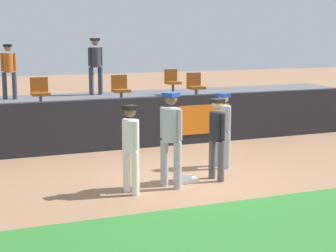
% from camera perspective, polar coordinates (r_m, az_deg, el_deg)
% --- Properties ---
extents(ground_plane, '(60.00, 60.00, 0.00)m').
position_cam_1_polar(ground_plane, '(11.46, 2.70, -5.61)').
color(ground_plane, '#936B4C').
extents(grass_foreground_strip, '(18.00, 2.80, 0.01)m').
position_cam_1_polar(grass_foreground_strip, '(8.94, 10.97, -10.21)').
color(grass_foreground_strip, '#2D722D').
rests_on(grass_foreground_strip, ground_plane).
extents(first_base, '(0.40, 0.40, 0.08)m').
position_cam_1_polar(first_base, '(11.33, 1.92, -5.58)').
color(first_base, white).
rests_on(first_base, ground_plane).
extents(player_fielder_home, '(0.39, 0.55, 1.69)m').
position_cam_1_polar(player_fielder_home, '(10.32, -3.91, -1.78)').
color(player_fielder_home, white).
rests_on(player_fielder_home, ground_plane).
extents(player_runner_visitor, '(0.38, 0.46, 1.69)m').
position_cam_1_polar(player_runner_visitor, '(12.38, 5.77, 0.13)').
color(player_runner_visitor, '#9EA3AD').
rests_on(player_runner_visitor, ground_plane).
extents(player_coach_visitor, '(0.49, 0.49, 1.89)m').
position_cam_1_polar(player_coach_visitor, '(10.67, 0.32, -0.73)').
color(player_coach_visitor, '#9EA3AD').
rests_on(player_coach_visitor, ground_plane).
extents(player_umpire, '(0.37, 0.47, 1.69)m').
position_cam_1_polar(player_umpire, '(11.28, 5.12, -0.77)').
color(player_umpire, '#4C4C51').
rests_on(player_umpire, ground_plane).
extents(field_wall, '(18.00, 0.26, 1.34)m').
position_cam_1_polar(field_wall, '(14.53, -3.09, 0.35)').
color(field_wall, black).
rests_on(field_wall, ground_plane).
extents(bleacher_platform, '(18.00, 4.80, 0.99)m').
position_cam_1_polar(bleacher_platform, '(16.97, -5.96, 1.06)').
color(bleacher_platform, '#59595E').
rests_on(bleacher_platform, ground_plane).
extents(seat_front_center, '(0.46, 0.44, 0.84)m').
position_cam_1_polar(seat_front_center, '(15.77, -4.97, 3.96)').
color(seat_front_center, '#4C4C51').
rests_on(seat_front_center, bleacher_platform).
extents(seat_front_left, '(0.47, 0.44, 0.84)m').
position_cam_1_polar(seat_front_left, '(15.26, -13.18, 3.56)').
color(seat_front_left, '#4C4C51').
rests_on(seat_front_left, bleacher_platform).
extents(seat_front_right, '(0.46, 0.44, 0.84)m').
position_cam_1_polar(seat_front_right, '(16.62, 2.86, 4.27)').
color(seat_front_right, '#4C4C51').
rests_on(seat_front_right, bleacher_platform).
extents(seat_back_right, '(0.44, 0.44, 0.84)m').
position_cam_1_polar(seat_back_right, '(18.26, 0.44, 4.76)').
color(seat_back_right, '#4C4C51').
rests_on(seat_back_right, bleacher_platform).
extents(spectator_hooded, '(0.46, 0.40, 1.69)m').
position_cam_1_polar(spectator_hooded, '(17.62, -16.24, 5.86)').
color(spectator_hooded, '#33384C').
rests_on(spectator_hooded, bleacher_platform).
extents(spectator_capped, '(0.51, 0.42, 1.86)m').
position_cam_1_polar(spectator_capped, '(18.32, -7.56, 6.61)').
color(spectator_capped, '#33384C').
rests_on(spectator_capped, bleacher_platform).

